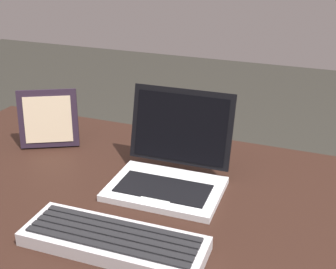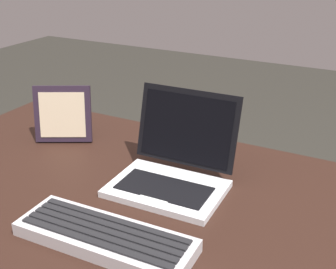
% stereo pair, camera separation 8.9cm
% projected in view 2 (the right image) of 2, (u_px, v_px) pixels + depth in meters
% --- Properties ---
extents(desk, '(1.46, 0.73, 0.73)m').
position_uv_depth(desk, '(177.00, 233.00, 0.95)').
color(desk, black).
rests_on(desk, ground).
extents(laptop_front, '(0.25, 0.23, 0.20)m').
position_uv_depth(laptop_front, '(173.00, 168.00, 0.99)').
color(laptop_front, silver).
rests_on(laptop_front, desk).
extents(external_keyboard, '(0.34, 0.12, 0.03)m').
position_uv_depth(external_keyboard, '(105.00, 237.00, 0.81)').
color(external_keyboard, '#BFBBBF').
rests_on(external_keyboard, desk).
extents(photo_frame, '(0.15, 0.11, 0.15)m').
position_uv_depth(photo_frame, '(63.00, 114.00, 1.19)').
color(photo_frame, black).
rests_on(photo_frame, desk).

